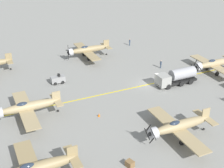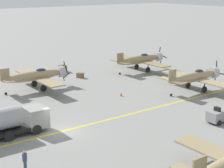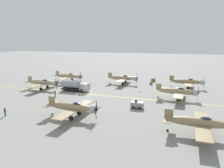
# 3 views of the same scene
# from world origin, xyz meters

# --- Properties ---
(ground_plane) EXTENTS (400.00, 400.00, 0.00)m
(ground_plane) POSITION_xyz_m (0.00, 0.00, 0.00)
(ground_plane) COLOR gray
(taxiway_stripe) EXTENTS (0.30, 160.00, 0.01)m
(taxiway_stripe) POSITION_xyz_m (0.00, 0.00, 0.00)
(taxiway_stripe) COLOR yellow
(taxiway_stripe) RESTS_ON ground
(airplane_far_left) EXTENTS (12.00, 9.98, 3.77)m
(airplane_far_left) POSITION_xyz_m (-16.31, 24.73, 2.01)
(airplane_far_left) COLOR #927E55
(airplane_far_left) RESTS_ON ground
(airplane_near_center) EXTENTS (12.00, 9.98, 3.68)m
(airplane_near_center) POSITION_xyz_m (-0.90, -14.54, 2.01)
(airplane_near_center) COLOR tan
(airplane_near_center) RESTS_ON ground
(airplane_far_right) EXTENTS (12.00, 9.98, 3.65)m
(airplane_far_right) POSITION_xyz_m (17.80, 26.91, 2.01)
(airplane_far_right) COLOR #927E55
(airplane_far_right) RESTS_ON ground
(airplane_far_center) EXTENTS (12.00, 9.98, 3.80)m
(airplane_far_center) POSITION_xyz_m (-2.33, 22.71, 2.01)
(airplane_far_center) COLOR tan
(airplane_far_center) RESTS_ON ground
(airplane_mid_right) EXTENTS (12.00, 9.98, 3.78)m
(airplane_mid_right) POSITION_xyz_m (17.22, 5.53, 2.01)
(airplane_mid_right) COLOR #97835A
(airplane_mid_right) RESTS_ON ground
(airplane_near_left) EXTENTS (12.00, 9.98, 3.69)m
(airplane_near_left) POSITION_xyz_m (-13.87, -13.66, 2.01)
(airplane_near_left) COLOR tan
(airplane_near_left) RESTS_ON ground
(airplane_mid_left) EXTENTS (12.00, 9.98, 3.65)m
(airplane_mid_left) POSITION_xyz_m (-16.12, 5.04, 2.01)
(airplane_mid_left) COLOR #9E8A61
(airplane_mid_left) RESTS_ON ground
(fuel_tanker) EXTENTS (2.67, 8.00, 2.98)m
(fuel_tanker) POSITION_xyz_m (-2.02, -4.61, 1.51)
(fuel_tanker) COLOR black
(fuel_tanker) RESTS_ON ground
(tow_tractor) EXTENTS (1.57, 2.60, 1.79)m
(tow_tractor) POSITION_xyz_m (7.73, 15.20, 0.79)
(tow_tractor) COLOR gray
(tow_tractor) RESTS_ON ground
(ground_crew_walking) EXTENTS (0.38, 0.38, 1.73)m
(ground_crew_walking) POSITION_xyz_m (5.55, -6.18, 0.95)
(ground_crew_walking) COLOR #334256
(ground_crew_walking) RESTS_ON ground
(ground_crew_inspecting) EXTENTS (0.37, 0.37, 1.72)m
(ground_crew_inspecting) POSITION_xyz_m (20.74, -6.90, 0.94)
(ground_crew_inspecting) COLOR #334256
(ground_crew_inspecting) RESTS_ON ground
(supply_crate_by_tanker) EXTENTS (1.18, 1.08, 0.81)m
(supply_crate_by_tanker) POSITION_xyz_m (-18.42, 13.75, 0.41)
(supply_crate_by_tanker) COLOR brown
(supply_crate_by_tanker) RESTS_ON ground
(supply_crate_mid_lane) EXTENTS (1.53, 1.35, 1.13)m
(supply_crate_mid_lane) POSITION_xyz_m (-23.87, 13.59, 0.57)
(supply_crate_mid_lane) COLOR brown
(supply_crate_mid_lane) RESTS_ON ground
(traffic_cone) EXTENTS (0.36, 0.36, 0.55)m
(traffic_cone) POSITION_xyz_m (-6.35, 12.76, 0.28)
(traffic_cone) COLOR orange
(traffic_cone) RESTS_ON ground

